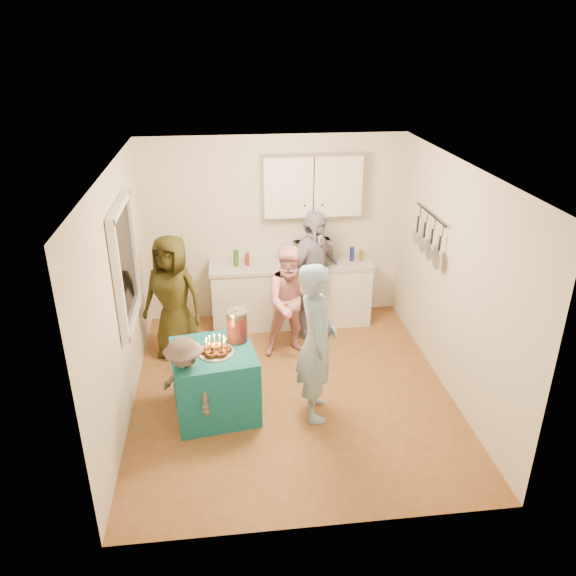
{
  "coord_description": "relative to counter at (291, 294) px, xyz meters",
  "views": [
    {
      "loc": [
        -0.69,
        -5.42,
        3.8
      ],
      "look_at": [
        0.0,
        0.35,
        1.15
      ],
      "focal_mm": 35.0,
      "sensor_mm": 36.0,
      "label": 1
    }
  ],
  "objects": [
    {
      "name": "pot_rack",
      "position": [
        1.52,
        -1.0,
        1.17
      ],
      "size": [
        0.12,
        1.0,
        0.6
      ],
      "primitive_type": "cube",
      "color": "black",
      "rests_on": "right_wall"
    },
    {
      "name": "floor",
      "position": [
        -0.2,
        -1.7,
        -0.43
      ],
      "size": [
        4.0,
        4.0,
        0.0
      ],
      "primitive_type": "plane",
      "color": "brown",
      "rests_on": "ground"
    },
    {
      "name": "right_wall",
      "position": [
        1.6,
        -1.7,
        0.87
      ],
      "size": [
        4.0,
        4.0,
        0.0
      ],
      "primitive_type": "plane",
      "color": "silver",
      "rests_on": "floor"
    },
    {
      "name": "woman_back_right",
      "position": [
        0.23,
        -0.45,
        0.46
      ],
      "size": [
        1.07,
        1.01,
        1.77
      ],
      "primitive_type": "imported",
      "rotation": [
        0.0,
        0.0,
        0.72
      ],
      "color": "#151036",
      "rests_on": "floor"
    },
    {
      "name": "microwave",
      "position": [
        0.33,
        0.0,
        0.62
      ],
      "size": [
        0.58,
        0.46,
        0.29
      ],
      "primitive_type": "imported",
      "rotation": [
        0.0,
        0.0,
        0.23
      ],
      "color": "white",
      "rests_on": "countertop"
    },
    {
      "name": "woman_back_center",
      "position": [
        -0.09,
        -0.87,
        0.31
      ],
      "size": [
        0.76,
        0.61,
        1.47
      ],
      "primitive_type": "imported",
      "rotation": [
        0.0,
        0.0,
        0.08
      ],
      "color": "pink",
      "rests_on": "floor"
    },
    {
      "name": "man_birthday",
      "position": [
        0.0,
        -2.14,
        0.45
      ],
      "size": [
        0.47,
        0.67,
        1.75
      ],
      "primitive_type": "imported",
      "rotation": [
        0.0,
        0.0,
        1.5
      ],
      "color": "#8BAFCA",
      "rests_on": "floor"
    },
    {
      "name": "party_table",
      "position": [
        -1.07,
        -1.98,
        -0.05
      ],
      "size": [
        0.97,
        0.97,
        0.76
      ],
      "primitive_type": "cube",
      "rotation": [
        0.0,
        0.0,
        0.15
      ],
      "color": "#10616C",
      "rests_on": "floor"
    },
    {
      "name": "countertop",
      "position": [
        0.0,
        -0.0,
        0.46
      ],
      "size": [
        2.24,
        0.62,
        0.05
      ],
      "primitive_type": "cube",
      "color": "beige",
      "rests_on": "counter"
    },
    {
      "name": "upper_cabinet",
      "position": [
        0.3,
        0.15,
        1.52
      ],
      "size": [
        1.3,
        0.3,
        0.8
      ],
      "primitive_type": "cube",
      "color": "white",
      "rests_on": "back_wall"
    },
    {
      "name": "child_near_left",
      "position": [
        -1.35,
        -2.26,
        0.11
      ],
      "size": [
        0.77,
        0.78,
        1.08
      ],
      "primitive_type": "imported",
      "rotation": [
        0.0,
        0.0,
        -0.83
      ],
      "color": "#544743",
      "rests_on": "floor"
    },
    {
      "name": "left_wall",
      "position": [
        -2.0,
        -1.7,
        0.87
      ],
      "size": [
        4.0,
        4.0,
        0.0
      ],
      "primitive_type": "plane",
      "color": "silver",
      "rests_on": "floor"
    },
    {
      "name": "woman_back_left",
      "position": [
        -1.56,
        -0.69,
        0.37
      ],
      "size": [
        0.92,
        0.77,
        1.6
      ],
      "primitive_type": "imported",
      "rotation": [
        0.0,
        0.0,
        -0.39
      ],
      "color": "brown",
      "rests_on": "floor"
    },
    {
      "name": "donut_cake",
      "position": [
        -1.03,
        -2.03,
        0.42
      ],
      "size": [
        0.38,
        0.38,
        0.18
      ],
      "primitive_type": null,
      "color": "#381C0C",
      "rests_on": "party_table"
    },
    {
      "name": "punch_jar",
      "position": [
        -0.8,
        -1.8,
        0.5
      ],
      "size": [
        0.22,
        0.22,
        0.34
      ],
      "primitive_type": "cylinder",
      "color": "#AD160D",
      "rests_on": "party_table"
    },
    {
      "name": "counter",
      "position": [
        0.0,
        0.0,
        0.0
      ],
      "size": [
        2.2,
        0.58,
        0.86
      ],
      "primitive_type": "cube",
      "color": "white",
      "rests_on": "floor"
    },
    {
      "name": "ceiling",
      "position": [
        -0.2,
        -1.7,
        2.17
      ],
      "size": [
        4.0,
        4.0,
        0.0
      ],
      "primitive_type": "plane",
      "color": "white",
      "rests_on": "floor"
    },
    {
      "name": "back_wall",
      "position": [
        -0.2,
        0.3,
        0.87
      ],
      "size": [
        3.6,
        3.6,
        0.0
      ],
      "primitive_type": "plane",
      "color": "silver",
      "rests_on": "floor"
    },
    {
      "name": "window_night",
      "position": [
        -1.97,
        -1.4,
        1.12
      ],
      "size": [
        0.04,
        1.0,
        1.2
      ],
      "primitive_type": "cube",
      "color": "black",
      "rests_on": "left_wall"
    }
  ]
}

